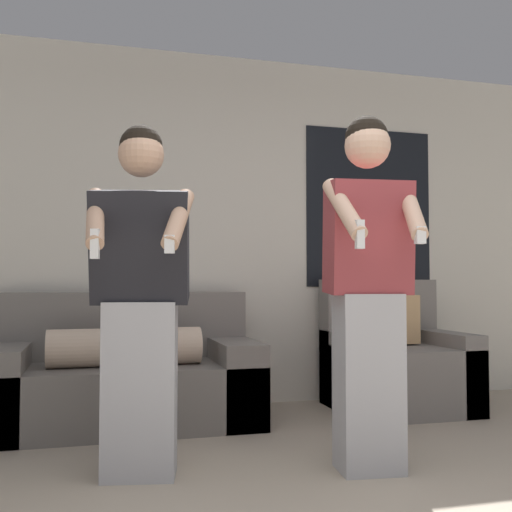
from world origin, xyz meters
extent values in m
cube|color=beige|center=(0.00, 2.80, 1.35)|extent=(6.42, 0.06, 2.70)
cube|color=black|center=(1.22, 2.76, 1.55)|extent=(1.10, 0.01, 1.30)
cube|color=slate|center=(-0.77, 2.29, 0.20)|extent=(1.74, 0.86, 0.40)
cube|color=slate|center=(-0.77, 2.61, 0.63)|extent=(1.74, 0.22, 0.46)
cube|color=slate|center=(-1.50, 2.29, 0.27)|extent=(0.28, 0.86, 0.54)
cube|color=slate|center=(-0.04, 2.29, 0.27)|extent=(0.28, 0.86, 0.54)
cylinder|color=#CCB299|center=(-0.77, 2.18, 0.52)|extent=(0.96, 0.24, 0.24)
cube|color=slate|center=(1.19, 2.25, 0.23)|extent=(0.92, 0.84, 0.47)
cube|color=slate|center=(1.19, 2.57, 0.71)|extent=(0.92, 0.20, 0.49)
cube|color=slate|center=(0.82, 2.25, 0.28)|extent=(0.18, 0.84, 0.57)
cube|color=slate|center=(1.56, 2.25, 0.28)|extent=(0.18, 0.84, 0.57)
cube|color=tan|center=(1.19, 2.31, 0.66)|extent=(0.36, 0.14, 0.36)
cube|color=#B2B2B7|center=(-0.75, 1.23, 0.42)|extent=(0.38, 0.30, 0.84)
cube|color=black|center=(-0.75, 1.20, 1.11)|extent=(0.51, 0.40, 0.57)
sphere|color=tan|center=(-0.76, 1.18, 1.55)|extent=(0.22, 0.22, 0.22)
sphere|color=black|center=(-0.76, 1.19, 1.59)|extent=(0.21, 0.21, 0.21)
cylinder|color=tan|center=(-0.97, 1.09, 1.23)|extent=(0.08, 0.36, 0.32)
cube|color=white|center=(-0.97, 0.94, 1.10)|extent=(0.04, 0.04, 0.13)
cylinder|color=tan|center=(-0.60, 1.02, 1.23)|extent=(0.21, 0.36, 0.32)
cube|color=white|center=(-0.65, 0.88, 1.10)|extent=(0.05, 0.04, 0.08)
cube|color=#B2B2B7|center=(0.36, 1.02, 0.44)|extent=(0.33, 0.27, 0.88)
cube|color=#99383D|center=(0.36, 1.01, 1.16)|extent=(0.43, 0.30, 0.57)
sphere|color=#DBAD8E|center=(0.35, 1.00, 1.62)|extent=(0.23, 0.23, 0.23)
sphere|color=black|center=(0.35, 1.01, 1.66)|extent=(0.22, 0.22, 0.22)
cylinder|color=#DBAD8E|center=(0.17, 0.88, 1.28)|extent=(0.10, 0.36, 0.33)
cube|color=white|center=(0.18, 0.73, 1.15)|extent=(0.04, 0.04, 0.13)
cylinder|color=#DBAD8E|center=(0.51, 0.84, 1.28)|extent=(0.18, 0.36, 0.33)
cube|color=white|center=(0.46, 0.69, 1.15)|extent=(0.05, 0.04, 0.08)
camera|label=1|loc=(-0.97, -1.73, 0.93)|focal=42.00mm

